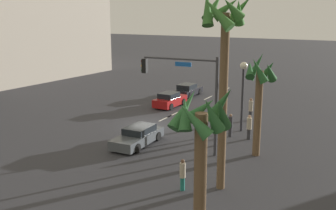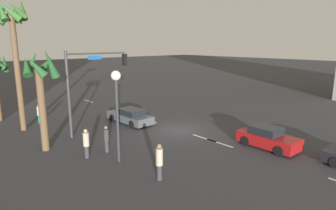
{
  "view_description": "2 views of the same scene",
  "coord_description": "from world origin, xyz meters",
  "px_view_note": "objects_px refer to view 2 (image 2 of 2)",
  "views": [
    {
      "loc": [
        26.97,
        16.18,
        9.07
      ],
      "look_at": [
        -0.25,
        1.57,
        1.86
      ],
      "focal_mm": 43.15,
      "sensor_mm": 36.0,
      "label": 1
    },
    {
      "loc": [
        -15.94,
        15.32,
        6.84
      ],
      "look_at": [
        0.44,
        0.77,
        2.11
      ],
      "focal_mm": 30.63,
      "sensor_mm": 36.0,
      "label": 2
    }
  ],
  "objects_px": {
    "traffic_signal": "(90,77)",
    "car_2": "(268,138)",
    "streetlamp": "(117,98)",
    "palm_tree_0": "(40,80)",
    "car_1": "(130,116)",
    "pedestrian_1": "(39,113)",
    "pedestrian_2": "(106,138)",
    "pedestrian_0": "(159,161)",
    "pedestrian_3": "(86,143)",
    "palm_tree_2": "(14,33)"
  },
  "relations": [
    {
      "from": "pedestrian_1",
      "to": "palm_tree_2",
      "type": "xyz_separation_m",
      "value": [
        -1.22,
        1.56,
        6.72
      ]
    },
    {
      "from": "pedestrian_2",
      "to": "car_1",
      "type": "bearing_deg",
      "value": -46.74
    },
    {
      "from": "streetlamp",
      "to": "palm_tree_0",
      "type": "bearing_deg",
      "value": 28.34
    },
    {
      "from": "pedestrian_2",
      "to": "palm_tree_0",
      "type": "relative_size",
      "value": 0.26
    },
    {
      "from": "car_1",
      "to": "traffic_signal",
      "type": "bearing_deg",
      "value": 95.7
    },
    {
      "from": "traffic_signal",
      "to": "pedestrian_0",
      "type": "relative_size",
      "value": 3.29
    },
    {
      "from": "car_2",
      "to": "pedestrian_2",
      "type": "distance_m",
      "value": 10.62
    },
    {
      "from": "car_2",
      "to": "streetlamp",
      "type": "relative_size",
      "value": 0.75
    },
    {
      "from": "traffic_signal",
      "to": "palm_tree_0",
      "type": "xyz_separation_m",
      "value": [
        -1.46,
        4.09,
        0.26
      ]
    },
    {
      "from": "traffic_signal",
      "to": "pedestrian_0",
      "type": "height_order",
      "value": "traffic_signal"
    },
    {
      "from": "car_1",
      "to": "car_2",
      "type": "relative_size",
      "value": 1.17
    },
    {
      "from": "pedestrian_3",
      "to": "traffic_signal",
      "type": "bearing_deg",
      "value": -31.35
    },
    {
      "from": "pedestrian_0",
      "to": "pedestrian_3",
      "type": "height_order",
      "value": "pedestrian_0"
    },
    {
      "from": "traffic_signal",
      "to": "streetlamp",
      "type": "height_order",
      "value": "traffic_signal"
    },
    {
      "from": "traffic_signal",
      "to": "pedestrian_3",
      "type": "distance_m",
      "value": 6.17
    },
    {
      "from": "traffic_signal",
      "to": "pedestrian_1",
      "type": "distance_m",
      "value": 6.88
    },
    {
      "from": "palm_tree_2",
      "to": "traffic_signal",
      "type": "bearing_deg",
      "value": -138.59
    },
    {
      "from": "car_2",
      "to": "pedestrian_0",
      "type": "distance_m",
      "value": 8.5
    },
    {
      "from": "pedestrian_0",
      "to": "car_2",
      "type": "bearing_deg",
      "value": -98.28
    },
    {
      "from": "pedestrian_2",
      "to": "pedestrian_0",
      "type": "bearing_deg",
      "value": -179.43
    },
    {
      "from": "palm_tree_0",
      "to": "pedestrian_0",
      "type": "bearing_deg",
      "value": -160.6
    },
    {
      "from": "palm_tree_2",
      "to": "palm_tree_0",
      "type": "bearing_deg",
      "value": 177.21
    },
    {
      "from": "pedestrian_3",
      "to": "palm_tree_2",
      "type": "xyz_separation_m",
      "value": [
        8.74,
        1.12,
        6.66
      ]
    },
    {
      "from": "car_2",
      "to": "pedestrian_1",
      "type": "bearing_deg",
      "value": 29.97
    },
    {
      "from": "pedestrian_0",
      "to": "pedestrian_1",
      "type": "height_order",
      "value": "pedestrian_0"
    },
    {
      "from": "streetlamp",
      "to": "pedestrian_3",
      "type": "distance_m",
      "value": 3.56
    },
    {
      "from": "car_1",
      "to": "streetlamp",
      "type": "height_order",
      "value": "streetlamp"
    },
    {
      "from": "car_1",
      "to": "pedestrian_1",
      "type": "xyz_separation_m",
      "value": [
        5.16,
        5.99,
        0.31
      ]
    },
    {
      "from": "pedestrian_3",
      "to": "palm_tree_0",
      "type": "xyz_separation_m",
      "value": [
        2.96,
        1.4,
        3.62
      ]
    },
    {
      "from": "pedestrian_2",
      "to": "palm_tree_0",
      "type": "distance_m",
      "value": 5.45
    },
    {
      "from": "pedestrian_3",
      "to": "palm_tree_0",
      "type": "height_order",
      "value": "palm_tree_0"
    },
    {
      "from": "palm_tree_2",
      "to": "pedestrian_0",
      "type": "bearing_deg",
      "value": -169.51
    },
    {
      "from": "traffic_signal",
      "to": "palm_tree_2",
      "type": "distance_m",
      "value": 6.64
    },
    {
      "from": "car_2",
      "to": "palm_tree_0",
      "type": "xyz_separation_m",
      "value": [
        9.32,
        11.25,
        3.93
      ]
    },
    {
      "from": "car_2",
      "to": "traffic_signal",
      "type": "distance_m",
      "value": 13.45
    },
    {
      "from": "streetlamp",
      "to": "pedestrian_3",
      "type": "xyz_separation_m",
      "value": [
        1.78,
        1.16,
        -2.86
      ]
    },
    {
      "from": "pedestrian_2",
      "to": "palm_tree_2",
      "type": "distance_m",
      "value": 11.26
    },
    {
      "from": "pedestrian_1",
      "to": "pedestrian_3",
      "type": "relative_size",
      "value": 0.93
    },
    {
      "from": "streetlamp",
      "to": "pedestrian_3",
      "type": "height_order",
      "value": "streetlamp"
    },
    {
      "from": "pedestrian_1",
      "to": "palm_tree_2",
      "type": "height_order",
      "value": "palm_tree_2"
    },
    {
      "from": "palm_tree_2",
      "to": "pedestrian_1",
      "type": "bearing_deg",
      "value": -52.17
    },
    {
      "from": "car_1",
      "to": "pedestrian_1",
      "type": "distance_m",
      "value": 7.91
    },
    {
      "from": "car_1",
      "to": "palm_tree_0",
      "type": "bearing_deg",
      "value": 103.2
    },
    {
      "from": "pedestrian_0",
      "to": "pedestrian_3",
      "type": "relative_size",
      "value": 1.06
    },
    {
      "from": "car_2",
      "to": "pedestrian_1",
      "type": "distance_m",
      "value": 18.83
    },
    {
      "from": "car_1",
      "to": "car_2",
      "type": "height_order",
      "value": "car_2"
    },
    {
      "from": "pedestrian_1",
      "to": "palm_tree_2",
      "type": "distance_m",
      "value": 7.0
    },
    {
      "from": "streetlamp",
      "to": "pedestrian_0",
      "type": "relative_size",
      "value": 2.78
    },
    {
      "from": "traffic_signal",
      "to": "car_2",
      "type": "bearing_deg",
      "value": -146.39
    },
    {
      "from": "pedestrian_2",
      "to": "pedestrian_3",
      "type": "height_order",
      "value": "pedestrian_3"
    }
  ]
}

